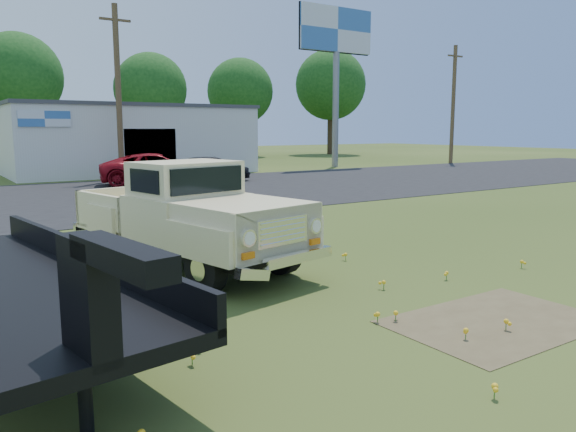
{
  "coord_description": "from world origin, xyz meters",
  "views": [
    {
      "loc": [
        -5.19,
        -7.69,
        2.7
      ],
      "look_at": [
        0.61,
        1.0,
        1.08
      ],
      "focal_mm": 35.0,
      "sensor_mm": 36.0,
      "label": 1
    }
  ],
  "objects_px": {
    "vintage_pickup_truck": "(187,214)",
    "red_pickup": "(158,169)",
    "billboard": "(336,44)",
    "dark_sedan": "(211,169)"
  },
  "relations": [
    {
      "from": "billboard",
      "to": "dark_sedan",
      "type": "height_order",
      "value": "billboard"
    },
    {
      "from": "vintage_pickup_truck",
      "to": "dark_sedan",
      "type": "bearing_deg",
      "value": 50.76
    },
    {
      "from": "dark_sedan",
      "to": "red_pickup",
      "type": "bearing_deg",
      "value": 90.28
    },
    {
      "from": "billboard",
      "to": "red_pickup",
      "type": "distance_m",
      "value": 18.08
    },
    {
      "from": "red_pickup",
      "to": "billboard",
      "type": "bearing_deg",
      "value": -52.87
    },
    {
      "from": "red_pickup",
      "to": "dark_sedan",
      "type": "height_order",
      "value": "red_pickup"
    },
    {
      "from": "vintage_pickup_truck",
      "to": "red_pickup",
      "type": "relative_size",
      "value": 1.06
    },
    {
      "from": "vintage_pickup_truck",
      "to": "red_pickup",
      "type": "bearing_deg",
      "value": 59.43
    },
    {
      "from": "red_pickup",
      "to": "dark_sedan",
      "type": "bearing_deg",
      "value": -74.66
    },
    {
      "from": "red_pickup",
      "to": "vintage_pickup_truck",
      "type": "bearing_deg",
      "value": 178.35
    }
  ]
}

